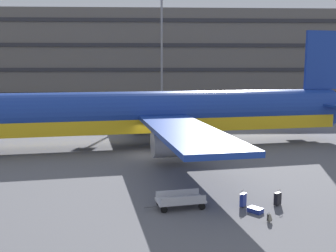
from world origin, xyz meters
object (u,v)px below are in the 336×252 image
suitcase_teal (255,210)px  suitcase_purple (278,199)px  backpack_small (270,218)px  suitcase_large (243,200)px  airliner (153,114)px  baggage_cart (180,200)px

suitcase_teal → suitcase_purple: suitcase_purple is taller
backpack_small → suitcase_large: bearing=110.0°
suitcase_purple → suitcase_large: suitcase_large is taller
suitcase_purple → suitcase_large: 1.96m
backpack_small → suitcase_teal: bearing=104.6°
suitcase_large → backpack_small: (0.81, -2.22, -0.18)m
suitcase_teal → suitcase_large: suitcase_large is taller
airliner → backpack_small: airliner is taller
suitcase_purple → suitcase_teal: bearing=-145.7°
suitcase_large → backpack_small: suitcase_large is taller
airliner → backpack_small: size_ratio=88.09×
suitcase_purple → baggage_cart: 5.38m
backpack_small → baggage_cart: baggage_cart is taller
suitcase_purple → airliner: bearing=112.3°
suitcase_teal → airliner: bearing=106.8°
suitcase_purple → backpack_small: suitcase_purple is taller
airliner → suitcase_teal: size_ratio=51.08×
suitcase_large → baggage_cart: suitcase_large is taller
backpack_small → baggage_cart: bearing=152.5°
suitcase_teal → backpack_small: (0.35, -1.35, 0.09)m
airliner → baggage_cart: (1.39, -16.64, -2.70)m
airliner → suitcase_purple: (6.77, -16.47, -2.74)m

